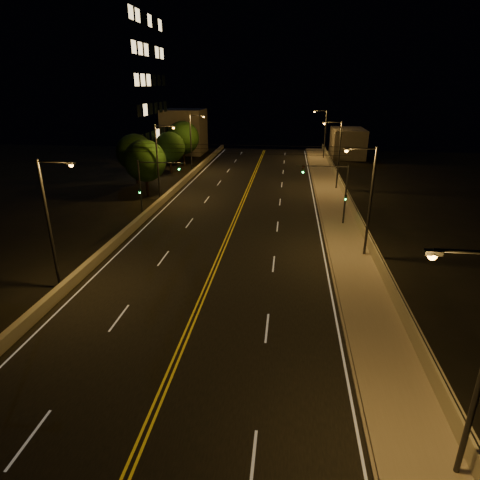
# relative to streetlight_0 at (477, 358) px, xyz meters

# --- Properties ---
(road) EXTENTS (18.00, 120.00, 0.02)m
(road) POSITION_rel_streetlight_0_xyz_m (-11.52, 18.19, -5.17)
(road) COLOR black
(road) RESTS_ON ground
(sidewalk) EXTENTS (3.60, 120.00, 0.30)m
(sidewalk) POSITION_rel_streetlight_0_xyz_m (-0.72, 18.19, -5.03)
(sidewalk) COLOR gray
(sidewalk) RESTS_ON ground
(curb) EXTENTS (0.14, 120.00, 0.15)m
(curb) POSITION_rel_streetlight_0_xyz_m (-2.59, 18.19, -5.10)
(curb) COLOR gray
(curb) RESTS_ON ground
(parapet_wall) EXTENTS (0.30, 120.00, 1.00)m
(parapet_wall) POSITION_rel_streetlight_0_xyz_m (0.93, 18.19, -4.38)
(parapet_wall) COLOR #A09A85
(parapet_wall) RESTS_ON sidewalk
(jersey_barrier) EXTENTS (0.45, 120.00, 0.79)m
(jersey_barrier) POSITION_rel_streetlight_0_xyz_m (-20.93, 18.19, -4.78)
(jersey_barrier) COLOR #A09A85
(jersey_barrier) RESTS_ON ground
(distant_building_right) EXTENTS (6.00, 10.00, 5.35)m
(distant_building_right) POSITION_rel_streetlight_0_xyz_m (4.98, 70.10, -2.50)
(distant_building_right) COLOR slate
(distant_building_right) RESTS_ON ground
(distant_building_left) EXTENTS (8.00, 8.00, 8.63)m
(distant_building_left) POSITION_rel_streetlight_0_xyz_m (-27.52, 70.61, -0.86)
(distant_building_left) COLOR slate
(distant_building_left) RESTS_ON ground
(parapet_rail) EXTENTS (0.06, 120.00, 0.06)m
(parapet_rail) POSITION_rel_streetlight_0_xyz_m (0.93, 18.19, -3.85)
(parapet_rail) COLOR black
(parapet_rail) RESTS_ON parapet_wall
(lane_markings) EXTENTS (17.32, 116.00, 0.00)m
(lane_markings) POSITION_rel_streetlight_0_xyz_m (-11.52, 18.12, -5.16)
(lane_markings) COLOR silver
(lane_markings) RESTS_ON road
(streetlight_0) EXTENTS (2.55, 0.28, 8.94)m
(streetlight_0) POSITION_rel_streetlight_0_xyz_m (0.00, 0.00, 0.00)
(streetlight_0) COLOR #2D2D33
(streetlight_0) RESTS_ON ground
(streetlight_1) EXTENTS (2.55, 0.28, 8.94)m
(streetlight_1) POSITION_rel_streetlight_0_xyz_m (0.00, 19.92, 0.00)
(streetlight_1) COLOR #2D2D33
(streetlight_1) RESTS_ON ground
(streetlight_2) EXTENTS (2.55, 0.28, 8.94)m
(streetlight_2) POSITION_rel_streetlight_0_xyz_m (0.00, 42.51, 0.00)
(streetlight_2) COLOR #2D2D33
(streetlight_2) RESTS_ON ground
(streetlight_3) EXTENTS (2.55, 0.28, 8.94)m
(streetlight_3) POSITION_rel_streetlight_0_xyz_m (0.00, 66.35, 0.00)
(streetlight_3) COLOR #2D2D33
(streetlight_3) RESTS_ON ground
(streetlight_4) EXTENTS (2.55, 0.28, 8.94)m
(streetlight_4) POSITION_rel_streetlight_0_xyz_m (-21.43, 12.00, 0.00)
(streetlight_4) COLOR #2D2D33
(streetlight_4) RESTS_ON ground
(streetlight_5) EXTENTS (2.55, 0.28, 8.94)m
(streetlight_5) POSITION_rel_streetlight_0_xyz_m (-21.43, 35.03, 0.00)
(streetlight_5) COLOR #2D2D33
(streetlight_5) RESTS_ON ground
(streetlight_6) EXTENTS (2.55, 0.28, 8.94)m
(streetlight_6) POSITION_rel_streetlight_0_xyz_m (-21.43, 51.99, 0.00)
(streetlight_6) COLOR #2D2D33
(streetlight_6) RESTS_ON ground
(traffic_signal_right) EXTENTS (5.11, 0.31, 6.15)m
(traffic_signal_right) POSITION_rel_streetlight_0_xyz_m (-1.51, 27.71, -1.29)
(traffic_signal_right) COLOR #2D2D33
(traffic_signal_right) RESTS_ON ground
(traffic_signal_left) EXTENTS (5.11, 0.31, 6.15)m
(traffic_signal_left) POSITION_rel_streetlight_0_xyz_m (-20.32, 27.71, -1.29)
(traffic_signal_left) COLOR #2D2D33
(traffic_signal_left) RESTS_ON ground
(overhead_wires) EXTENTS (22.00, 0.03, 0.83)m
(overhead_wires) POSITION_rel_streetlight_0_xyz_m (-11.52, 27.69, 2.22)
(overhead_wires) COLOR black
(building_tower) EXTENTS (24.00, 15.00, 32.83)m
(building_tower) POSITION_rel_streetlight_0_xyz_m (-38.75, 49.96, 10.67)
(building_tower) COLOR slate
(building_tower) RESTS_ON ground
(tree_0) EXTENTS (5.19, 5.19, 7.03)m
(tree_0) POSITION_rel_streetlight_0_xyz_m (-23.89, 36.77, -0.75)
(tree_0) COLOR black
(tree_0) RESTS_ON ground
(tree_1) EXTENTS (5.12, 5.12, 6.94)m
(tree_1) POSITION_rel_streetlight_0_xyz_m (-27.66, 43.21, -0.81)
(tree_1) COLOR black
(tree_1) RESTS_ON ground
(tree_2) EXTENTS (4.75, 4.75, 6.44)m
(tree_2) POSITION_rel_streetlight_0_xyz_m (-24.85, 50.85, -1.12)
(tree_2) COLOR black
(tree_2) RESTS_ON ground
(tree_3) EXTENTS (5.56, 5.56, 7.53)m
(tree_3) POSITION_rel_streetlight_0_xyz_m (-24.35, 57.18, -0.43)
(tree_3) COLOR black
(tree_3) RESTS_ON ground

